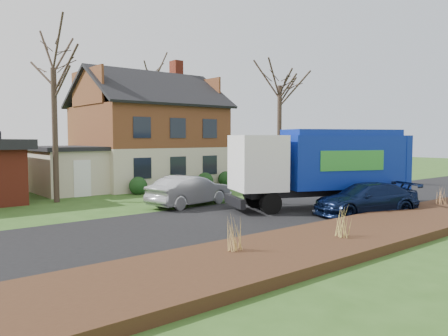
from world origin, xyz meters
TOP-DOWN VIEW (x-y plane):
  - ground at (0.00, 0.00)m, footprint 120.00×120.00m
  - road at (0.00, 0.00)m, footprint 80.00×7.00m
  - mulch_verge at (0.00, -5.30)m, footprint 80.00×3.50m
  - main_house at (1.49, 13.91)m, footprint 12.95×8.95m
  - garbage_truck at (3.38, -0.47)m, footprint 9.04×5.42m
  - silver_sedan at (-1.31, 4.08)m, footprint 4.82×2.43m
  - navy_wagon at (3.18, -2.90)m, footprint 5.20×3.42m
  - tree_front_west at (-6.07, 9.48)m, footprint 3.25×3.25m
  - tree_front_east at (9.70, 8.55)m, footprint 3.67×3.67m
  - tree_back at (6.33, 21.13)m, footprint 3.57×3.57m
  - grass_clump_west at (-5.98, -4.72)m, footprint 0.38×0.31m
  - grass_clump_mid at (-2.27, -5.65)m, footprint 0.34×0.28m
  - grass_clump_east at (6.81, -4.51)m, footprint 0.34×0.28m

SIDE VIEW (x-z plane):
  - ground at x=0.00m, z-range 0.00..0.00m
  - road at x=0.00m, z-range 0.00..0.02m
  - mulch_verge at x=0.00m, z-range 0.00..0.30m
  - navy_wagon at x=3.18m, z-range 0.00..1.40m
  - grass_clump_east at x=6.81m, z-range 0.30..1.15m
  - silver_sedan at x=-1.31m, z-range 0.00..1.52m
  - grass_clump_mid at x=-2.27m, z-range 0.30..1.24m
  - grass_clump_west at x=-5.98m, z-range 0.30..1.30m
  - garbage_truck at x=3.38m, z-range 0.29..4.06m
  - main_house at x=1.49m, z-range -0.60..8.66m
  - tree_front_west at x=-6.07m, z-range 3.13..12.81m
  - tree_front_east at x=9.70m, z-range 3.19..13.40m
  - tree_back at x=6.33m, z-range 3.77..15.06m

